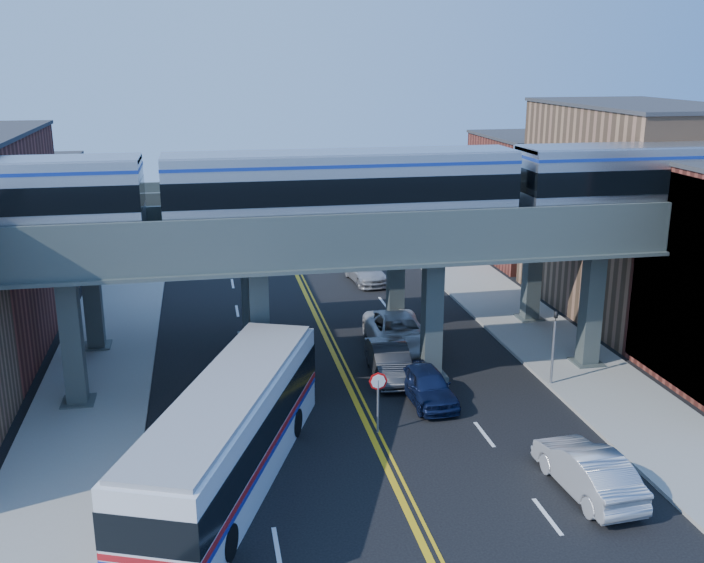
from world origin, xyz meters
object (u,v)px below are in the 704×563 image
at_px(car_lane_b, 390,361).
at_px(car_parked_curb, 588,470).
at_px(car_lane_a, 427,385).
at_px(car_lane_d, 366,271).
at_px(transit_bus, 230,435).
at_px(traffic_signal, 554,340).
at_px(stop_sign, 378,393).
at_px(car_lane_c, 398,333).
at_px(transit_train, 342,187).

height_order(car_lane_b, car_parked_curb, car_parked_curb).
distance_m(car_lane_a, car_lane_d, 19.35).
xyz_separation_m(transit_bus, car_lane_d, (10.10, 24.55, -1.08)).
height_order(traffic_signal, car_parked_curb, traffic_signal).
bearing_deg(traffic_signal, transit_bus, -159.05).
relative_size(stop_sign, car_lane_c, 0.42).
bearing_deg(stop_sign, car_lane_d, 79.35).
bearing_deg(transit_train, car_lane_d, 74.56).
bearing_deg(transit_train, traffic_signal, -11.96).
relative_size(transit_train, car_lane_a, 10.50).
bearing_deg(car_parked_curb, transit_train, -61.67).
bearing_deg(transit_bus, traffic_signal, -47.69).
bearing_deg(stop_sign, car_lane_a, 42.24).
relative_size(transit_train, car_lane_b, 9.65).
xyz_separation_m(traffic_signal, car_lane_d, (-4.79, 18.85, -1.57)).
height_order(transit_bus, car_lane_b, transit_bus).
bearing_deg(car_lane_a, car_lane_d, 82.84).
bearing_deg(car_parked_curb, car_lane_c, -82.14).
distance_m(transit_bus, car_parked_curb, 12.61).
xyz_separation_m(car_lane_a, car_lane_c, (0.36, 6.52, 0.10)).
bearing_deg(transit_train, car_lane_a, -36.35).
relative_size(transit_bus, car_lane_c, 2.22).
bearing_deg(car_parked_curb, car_lane_a, -71.46).
xyz_separation_m(transit_train, traffic_signal, (9.45, -2.00, -6.96)).
distance_m(car_lane_d, car_parked_curb, 27.70).
bearing_deg(traffic_signal, car_parked_curb, -107.11).
relative_size(transit_bus, car_parked_curb, 2.74).
relative_size(stop_sign, car_lane_a, 0.59).
height_order(transit_bus, car_lane_d, transit_bus).
relative_size(transit_train, stop_sign, 17.93).
relative_size(traffic_signal, transit_bus, 0.30).
xyz_separation_m(stop_sign, car_lane_b, (1.84, 5.53, -0.95)).
distance_m(transit_bus, car_lane_d, 26.57).
height_order(car_lane_d, car_parked_curb, car_parked_curb).
bearing_deg(transit_bus, transit_train, -13.92).
height_order(stop_sign, transit_bus, transit_bus).
xyz_separation_m(stop_sign, car_parked_curb, (6.20, -5.77, -0.93)).
height_order(car_lane_a, car_parked_curb, car_parked_curb).
relative_size(stop_sign, traffic_signal, 0.64).
distance_m(transit_bus, car_lane_a, 10.29).
xyz_separation_m(traffic_signal, car_parked_curb, (-2.70, -8.77, -1.47)).
height_order(transit_train, stop_sign, transit_train).
bearing_deg(stop_sign, car_parked_curb, -42.95).
bearing_deg(car_lane_b, transit_bus, -130.87).
height_order(stop_sign, traffic_signal, traffic_signal).
height_order(transit_train, car_lane_d, transit_train).
height_order(transit_bus, car_lane_c, transit_bus).
relative_size(traffic_signal, car_lane_c, 0.66).
distance_m(car_lane_b, car_parked_curb, 12.12).
height_order(transit_train, car_parked_curb, transit_train).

